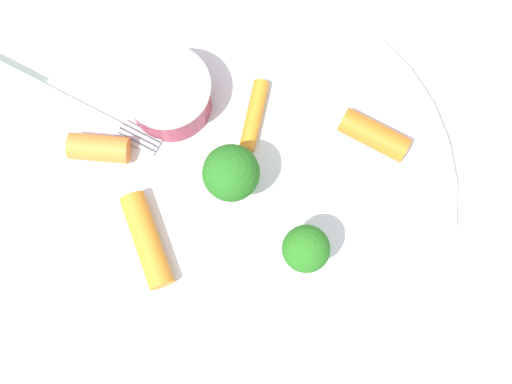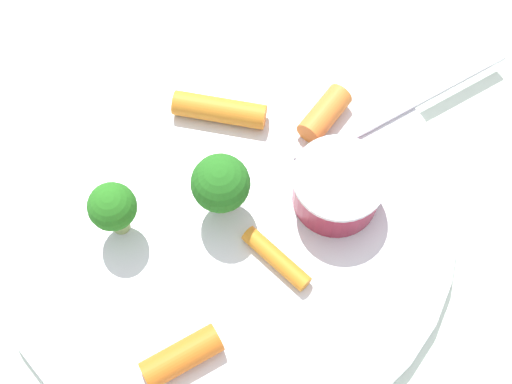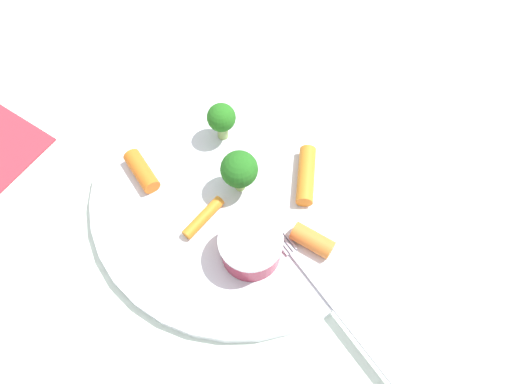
% 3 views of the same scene
% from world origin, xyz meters
% --- Properties ---
extents(ground_plane, '(2.40, 2.40, 0.00)m').
position_xyz_m(ground_plane, '(0.00, 0.00, 0.00)').
color(ground_plane, silver).
extents(plate, '(0.29, 0.29, 0.01)m').
position_xyz_m(plate, '(0.00, 0.00, 0.01)').
color(plate, white).
rests_on(plate, ground_plane).
extents(sauce_cup, '(0.06, 0.06, 0.03)m').
position_xyz_m(sauce_cup, '(-0.06, -0.03, 0.03)').
color(sauce_cup, maroon).
rests_on(sauce_cup, plate).
extents(broccoli_floret_0, '(0.03, 0.03, 0.05)m').
position_xyz_m(broccoli_floret_0, '(-0.00, 0.00, 0.04)').
color(broccoli_floret_0, '#95C561').
rests_on(broccoli_floret_0, plate).
extents(broccoli_floret_1, '(0.03, 0.03, 0.04)m').
position_xyz_m(broccoli_floret_1, '(0.05, 0.03, 0.04)').
color(broccoli_floret_1, '#94B065').
rests_on(broccoli_floret_1, plate).
extents(carrot_stick_0, '(0.06, 0.02, 0.02)m').
position_xyz_m(carrot_stick_0, '(0.02, -0.06, 0.02)').
color(carrot_stick_0, orange).
rests_on(carrot_stick_0, plate).
extents(carrot_stick_1, '(0.04, 0.04, 0.02)m').
position_xyz_m(carrot_stick_1, '(-0.01, 0.09, 0.02)').
color(carrot_stick_1, orange).
rests_on(carrot_stick_1, plate).
extents(carrot_stick_2, '(0.05, 0.03, 0.01)m').
position_xyz_m(carrot_stick_2, '(-0.04, 0.02, 0.02)').
color(carrot_stick_2, orange).
rests_on(carrot_stick_2, plate).
extents(carrot_stick_3, '(0.03, 0.04, 0.02)m').
position_xyz_m(carrot_stick_3, '(-0.04, -0.08, 0.02)').
color(carrot_stick_3, orange).
rests_on(carrot_stick_3, plate).
extents(fork, '(0.11, 0.13, 0.00)m').
position_xyz_m(fork, '(-0.08, -0.10, 0.01)').
color(fork, '#B4B4BE').
rests_on(fork, plate).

